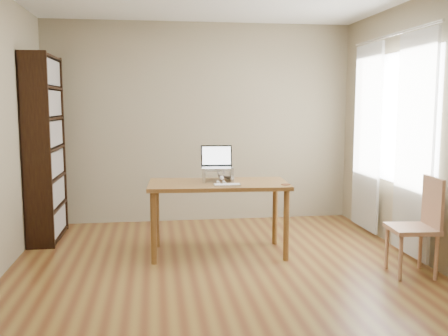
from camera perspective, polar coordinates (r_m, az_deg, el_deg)
room at (r=4.39m, az=0.36°, el=4.05°), size 4.04×4.54×2.64m
bookshelf at (r=6.02m, az=-19.74°, el=2.12°), size 0.30×0.90×2.10m
curtains at (r=5.72m, az=18.26°, el=3.14°), size 0.03×1.90×2.25m
desk at (r=5.15m, az=-0.64°, el=-2.71°), size 1.46×0.79×0.75m
laptop_stand at (r=5.20m, az=-0.76°, el=-0.63°), size 0.32×0.25×0.13m
laptop at (r=5.24m, az=-0.84°, el=0.64°), size 0.34×0.29×0.23m
keyboard at (r=4.92m, az=0.36°, el=-1.94°), size 0.27×0.12×0.02m
coaster at (r=5.02m, az=7.07°, el=-1.88°), size 0.10×0.10×0.01m
cat at (r=5.23m, az=-0.62°, el=-0.82°), size 0.23×0.47×0.14m
chair at (r=4.89m, az=21.43°, el=-5.80°), size 0.43×0.43×0.90m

